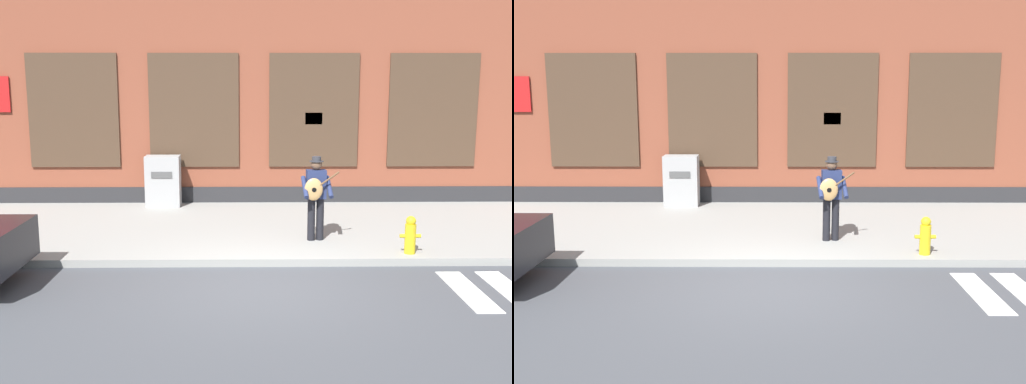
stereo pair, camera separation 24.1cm
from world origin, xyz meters
TOP-DOWN VIEW (x-y plane):
  - ground_plane at (0.00, 0.00)m, footprint 160.00×160.00m
  - sidewalk at (0.00, 3.75)m, footprint 28.00×5.24m
  - building_backdrop at (-0.00, 8.37)m, footprint 28.00×4.06m
  - busker at (1.17, 2.45)m, footprint 0.72×0.55m
  - utility_box at (-2.31, 5.92)m, footprint 0.86×0.53m
  - fire_hydrant at (2.80, 1.48)m, footprint 0.38×0.20m

SIDE VIEW (x-z plane):
  - ground_plane at x=0.00m, z-range 0.00..0.00m
  - sidewalk at x=0.00m, z-range 0.00..0.14m
  - fire_hydrant at x=2.80m, z-range 0.14..0.84m
  - utility_box at x=-2.31m, z-range 0.14..1.43m
  - busker at x=1.17m, z-range 0.26..1.93m
  - building_backdrop at x=0.00m, z-range -0.01..7.75m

